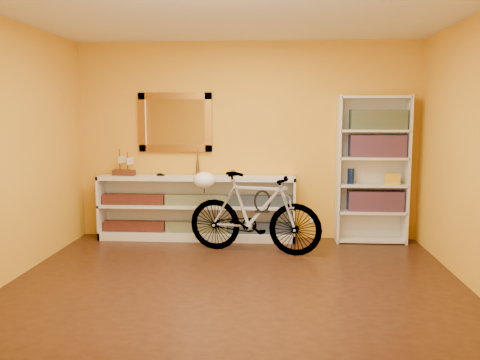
# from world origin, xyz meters

# --- Properties ---
(floor) EXTENTS (4.50, 4.00, 0.01)m
(floor) POSITION_xyz_m (0.00, 0.00, -0.01)
(floor) COLOR black
(floor) RESTS_ON ground
(ceiling) EXTENTS (4.50, 4.00, 0.01)m
(ceiling) POSITION_xyz_m (0.00, 0.00, 2.60)
(ceiling) COLOR silver
(ceiling) RESTS_ON ground
(back_wall) EXTENTS (4.50, 0.01, 2.60)m
(back_wall) POSITION_xyz_m (0.00, 2.00, 1.30)
(back_wall) COLOR gold
(back_wall) RESTS_ON ground
(left_wall) EXTENTS (0.01, 4.00, 2.60)m
(left_wall) POSITION_xyz_m (-2.25, 0.00, 1.30)
(left_wall) COLOR gold
(left_wall) RESTS_ON ground
(gilt_mirror) EXTENTS (0.98, 0.06, 0.78)m
(gilt_mirror) POSITION_xyz_m (-0.95, 1.97, 1.55)
(gilt_mirror) COLOR brown
(gilt_mirror) RESTS_ON back_wall
(wall_socket) EXTENTS (0.09, 0.02, 0.09)m
(wall_socket) POSITION_xyz_m (0.90, 1.99, 0.25)
(wall_socket) COLOR silver
(wall_socket) RESTS_ON back_wall
(console_unit) EXTENTS (2.60, 0.35, 0.85)m
(console_unit) POSITION_xyz_m (-0.65, 1.81, 0.42)
(console_unit) COLOR silver
(console_unit) RESTS_ON floor
(cd_row_lower) EXTENTS (2.50, 0.13, 0.14)m
(cd_row_lower) POSITION_xyz_m (-0.65, 1.79, 0.17)
(cd_row_lower) COLOR black
(cd_row_lower) RESTS_ON console_unit
(cd_row_upper) EXTENTS (2.50, 0.13, 0.14)m
(cd_row_upper) POSITION_xyz_m (-0.65, 1.79, 0.54)
(cd_row_upper) COLOR navy
(cd_row_upper) RESTS_ON console_unit
(model_ship) EXTENTS (0.31, 0.16, 0.35)m
(model_ship) POSITION_xyz_m (-1.62, 1.81, 1.03)
(model_ship) COLOR #441E13
(model_ship) RESTS_ON console_unit
(toy_car) EXTENTS (0.00, 0.00, 0.00)m
(toy_car) POSITION_xyz_m (-1.13, 1.81, 0.85)
(toy_car) COLOR black
(toy_car) RESTS_ON console_unit
(bronze_ornament) EXTENTS (0.06, 0.06, 0.38)m
(bronze_ornament) POSITION_xyz_m (-0.63, 1.81, 1.04)
(bronze_ornament) COLOR brown
(bronze_ornament) RESTS_ON console_unit
(decorative_orb) EXTENTS (0.09, 0.09, 0.09)m
(decorative_orb) POSITION_xyz_m (-0.17, 1.81, 0.89)
(decorative_orb) COLOR brown
(decorative_orb) RESTS_ON console_unit
(bookcase) EXTENTS (0.90, 0.30, 1.90)m
(bookcase) POSITION_xyz_m (1.63, 1.84, 0.95)
(bookcase) COLOR silver
(bookcase) RESTS_ON floor
(book_row_a) EXTENTS (0.70, 0.22, 0.26)m
(book_row_a) POSITION_xyz_m (1.68, 1.84, 0.55)
(book_row_a) COLOR maroon
(book_row_a) RESTS_ON bookcase
(book_row_b) EXTENTS (0.70, 0.22, 0.28)m
(book_row_b) POSITION_xyz_m (1.68, 1.84, 1.25)
(book_row_b) COLOR maroon
(book_row_b) RESTS_ON bookcase
(book_row_c) EXTENTS (0.70, 0.22, 0.25)m
(book_row_c) POSITION_xyz_m (1.68, 1.84, 1.59)
(book_row_c) COLOR #184455
(book_row_c) RESTS_ON bookcase
(travel_mug) EXTENTS (0.09, 0.09, 0.20)m
(travel_mug) POSITION_xyz_m (1.36, 1.82, 0.87)
(travel_mug) COLOR navy
(travel_mug) RESTS_ON bookcase
(red_tin) EXTENTS (0.13, 0.13, 0.16)m
(red_tin) POSITION_xyz_m (1.43, 1.87, 1.55)
(red_tin) COLOR maroon
(red_tin) RESTS_ON bookcase
(yellow_bag) EXTENTS (0.20, 0.15, 0.15)m
(yellow_bag) POSITION_xyz_m (1.88, 1.80, 0.84)
(yellow_bag) COLOR gold
(yellow_bag) RESTS_ON bookcase
(bicycle) EXTENTS (0.77, 1.71, 0.98)m
(bicycle) POSITION_xyz_m (0.14, 1.21, 0.49)
(bicycle) COLOR silver
(bicycle) RESTS_ON floor
(helmet) EXTENTS (0.27, 0.26, 0.20)m
(helmet) POSITION_xyz_m (-0.48, 1.35, 0.86)
(helmet) COLOR white
(helmet) RESTS_ON bicycle
(u_lock) EXTENTS (0.20, 0.02, 0.20)m
(u_lock) POSITION_xyz_m (0.23, 1.19, 0.63)
(u_lock) COLOR black
(u_lock) RESTS_ON bicycle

